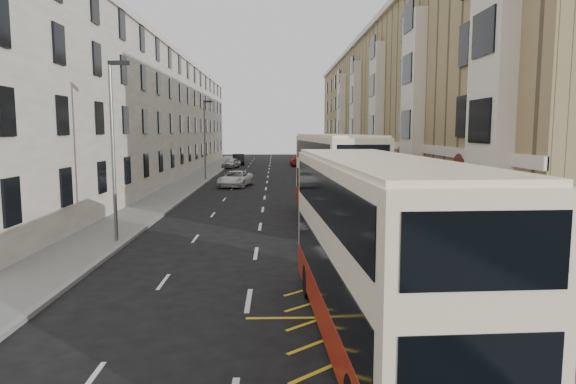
{
  "coord_description": "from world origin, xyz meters",
  "views": [
    {
      "loc": [
        0.82,
        -11.05,
        5.12
      ],
      "look_at": [
        1.31,
        8.4,
        2.78
      ],
      "focal_mm": 32.0,
      "sensor_mm": 36.0,
      "label": 1
    }
  ],
  "objects_px": {
    "pedestrian_near": "(493,285)",
    "double_decker_front": "(375,251)",
    "double_decker_rear": "(335,178)",
    "street_lamp_far": "(205,135)",
    "car_silver": "(231,163)",
    "car_red": "(298,161)",
    "white_van": "(236,179)",
    "pedestrian_mid": "(513,261)",
    "street_lamp_near": "(114,141)",
    "car_dark": "(238,159)",
    "pedestrian_far": "(492,261)"
  },
  "relations": [
    {
      "from": "street_lamp_far",
      "to": "car_silver",
      "type": "xyz_separation_m",
      "value": [
        1.15,
        17.14,
        -3.94
      ]
    },
    {
      "from": "street_lamp_near",
      "to": "pedestrian_far",
      "type": "relative_size",
      "value": 4.93
    },
    {
      "from": "street_lamp_near",
      "to": "pedestrian_far",
      "type": "xyz_separation_m",
      "value": [
        14.09,
        -7.22,
        -3.67
      ]
    },
    {
      "from": "car_dark",
      "to": "car_red",
      "type": "relative_size",
      "value": 0.93
    },
    {
      "from": "car_silver",
      "to": "car_dark",
      "type": "xyz_separation_m",
      "value": [
        0.5,
        6.96,
        0.11
      ]
    },
    {
      "from": "pedestrian_near",
      "to": "car_red",
      "type": "relative_size",
      "value": 0.31
    },
    {
      "from": "pedestrian_mid",
      "to": "car_dark",
      "type": "relative_size",
      "value": 0.34
    },
    {
      "from": "pedestrian_mid",
      "to": "street_lamp_near",
      "type": "bearing_deg",
      "value": 159.45
    },
    {
      "from": "car_silver",
      "to": "double_decker_rear",
      "type": "bearing_deg",
      "value": -61.84
    },
    {
      "from": "car_silver",
      "to": "car_dark",
      "type": "height_order",
      "value": "car_dark"
    },
    {
      "from": "double_decker_rear",
      "to": "car_red",
      "type": "height_order",
      "value": "double_decker_rear"
    },
    {
      "from": "street_lamp_far",
      "to": "pedestrian_mid",
      "type": "xyz_separation_m",
      "value": [
        14.79,
        -37.2,
        -3.66
      ]
    },
    {
      "from": "white_van",
      "to": "car_silver",
      "type": "relative_size",
      "value": 1.27
    },
    {
      "from": "double_decker_front",
      "to": "double_decker_rear",
      "type": "distance_m",
      "value": 16.66
    },
    {
      "from": "pedestrian_near",
      "to": "white_van",
      "type": "height_order",
      "value": "pedestrian_near"
    },
    {
      "from": "pedestrian_near",
      "to": "car_dark",
      "type": "height_order",
      "value": "pedestrian_near"
    },
    {
      "from": "double_decker_front",
      "to": "pedestrian_near",
      "type": "relative_size",
      "value": 6.98
    },
    {
      "from": "street_lamp_far",
      "to": "pedestrian_mid",
      "type": "height_order",
      "value": "street_lamp_far"
    },
    {
      "from": "street_lamp_near",
      "to": "double_decker_rear",
      "type": "distance_m",
      "value": 11.99
    },
    {
      "from": "car_red",
      "to": "street_lamp_near",
      "type": "bearing_deg",
      "value": 77.2
    },
    {
      "from": "pedestrian_mid",
      "to": "car_dark",
      "type": "xyz_separation_m",
      "value": [
        -13.15,
        61.29,
        -0.17
      ]
    },
    {
      "from": "street_lamp_far",
      "to": "car_red",
      "type": "height_order",
      "value": "street_lamp_far"
    },
    {
      "from": "pedestrian_far",
      "to": "car_dark",
      "type": "relative_size",
      "value": 0.33
    },
    {
      "from": "street_lamp_far",
      "to": "pedestrian_mid",
      "type": "bearing_deg",
      "value": -68.31
    },
    {
      "from": "pedestrian_mid",
      "to": "double_decker_rear",
      "type": "bearing_deg",
      "value": 114.25
    },
    {
      "from": "double_decker_rear",
      "to": "car_silver",
      "type": "relative_size",
      "value": 3.07
    },
    {
      "from": "white_van",
      "to": "pedestrian_mid",
      "type": "bearing_deg",
      "value": -59.07
    },
    {
      "from": "double_decker_rear",
      "to": "car_silver",
      "type": "distance_m",
      "value": 42.84
    },
    {
      "from": "pedestrian_mid",
      "to": "white_van",
      "type": "relative_size",
      "value": 0.32
    },
    {
      "from": "double_decker_rear",
      "to": "car_red",
      "type": "xyz_separation_m",
      "value": [
        -0.04,
        45.68,
        -1.73
      ]
    },
    {
      "from": "street_lamp_near",
      "to": "white_van",
      "type": "distance_m",
      "value": 24.47
    },
    {
      "from": "pedestrian_near",
      "to": "car_silver",
      "type": "height_order",
      "value": "pedestrian_near"
    },
    {
      "from": "pedestrian_near",
      "to": "double_decker_front",
      "type": "bearing_deg",
      "value": -13.76
    },
    {
      "from": "car_red",
      "to": "car_dark",
      "type": "bearing_deg",
      "value": -20.29
    },
    {
      "from": "street_lamp_far",
      "to": "car_dark",
      "type": "bearing_deg",
      "value": 86.09
    },
    {
      "from": "street_lamp_far",
      "to": "double_decker_front",
      "type": "relative_size",
      "value": 0.7
    },
    {
      "from": "street_lamp_far",
      "to": "double_decker_front",
      "type": "bearing_deg",
      "value": -77.01
    },
    {
      "from": "pedestrian_near",
      "to": "pedestrian_mid",
      "type": "distance_m",
      "value": 3.08
    },
    {
      "from": "street_lamp_near",
      "to": "car_red",
      "type": "bearing_deg",
      "value": 78.42
    },
    {
      "from": "pedestrian_near",
      "to": "white_van",
      "type": "distance_m",
      "value": 34.94
    },
    {
      "from": "street_lamp_far",
      "to": "car_silver",
      "type": "relative_size",
      "value": 1.97
    },
    {
      "from": "street_lamp_far",
      "to": "double_decker_rear",
      "type": "distance_m",
      "value": 26.86
    },
    {
      "from": "street_lamp_far",
      "to": "pedestrian_near",
      "type": "distance_m",
      "value": 41.98
    },
    {
      "from": "street_lamp_far",
      "to": "car_red",
      "type": "relative_size",
      "value": 1.51
    },
    {
      "from": "car_silver",
      "to": "double_decker_front",
      "type": "bearing_deg",
      "value": -66.31
    },
    {
      "from": "street_lamp_far",
      "to": "double_decker_rear",
      "type": "bearing_deg",
      "value": -66.91
    },
    {
      "from": "pedestrian_mid",
      "to": "car_silver",
      "type": "relative_size",
      "value": 0.4
    },
    {
      "from": "pedestrian_mid",
      "to": "car_red",
      "type": "relative_size",
      "value": 0.31
    },
    {
      "from": "pedestrian_mid",
      "to": "car_red",
      "type": "xyz_separation_m",
      "value": [
        -4.34,
        58.25,
        -0.21
      ]
    },
    {
      "from": "street_lamp_near",
      "to": "street_lamp_far",
      "type": "xyz_separation_m",
      "value": [
        0.0,
        30.0,
        0.0
      ]
    }
  ]
}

